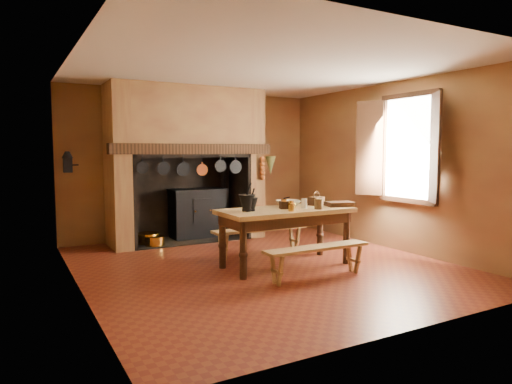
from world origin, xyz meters
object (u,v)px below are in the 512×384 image
mixing_bowl (288,203)px  bench_front (317,254)px  iron_range (198,213)px  coffee_grinder (284,204)px  work_table (286,218)px  wicker_basket (316,201)px

mixing_bowl → bench_front: bearing=-101.1°
iron_range → mixing_bowl: bearing=-78.0°
iron_range → coffee_grinder: iron_range is taller
iron_range → work_table: iron_range is taller
iron_range → bench_front: (0.31, -3.38, -0.17)m
bench_front → work_table: bearing=90.0°
iron_range → bench_front: 3.40m
wicker_basket → mixing_bowl: bearing=144.9°
wicker_basket → work_table: bearing=170.1°
iron_range → coffee_grinder: 2.67m
work_table → wicker_basket: size_ratio=7.09×
coffee_grinder → mixing_bowl: (0.23, 0.24, -0.02)m
coffee_grinder → mixing_bowl: 0.33m
wicker_basket → bench_front: bearing=-147.2°
coffee_grinder → work_table: bearing=18.5°
work_table → mixing_bowl: (0.19, 0.24, 0.17)m
wicker_basket → iron_range: bearing=89.0°
iron_range → work_table: size_ratio=0.83×
wicker_basket → coffee_grinder: bearing=169.7°
work_table → coffee_grinder: (-0.03, -0.00, 0.20)m
mixing_bowl → wicker_basket: bearing=-13.4°
mixing_bowl → wicker_basket: size_ratio=1.31×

